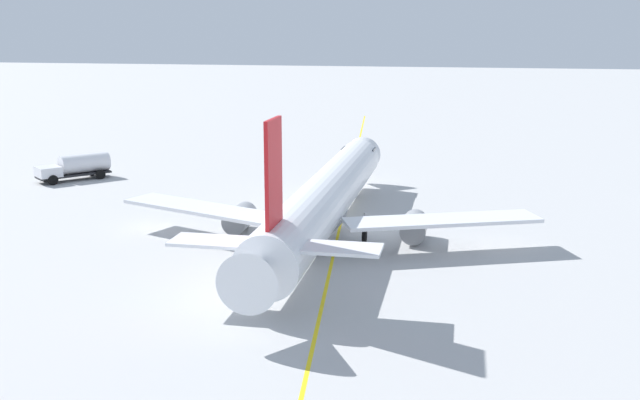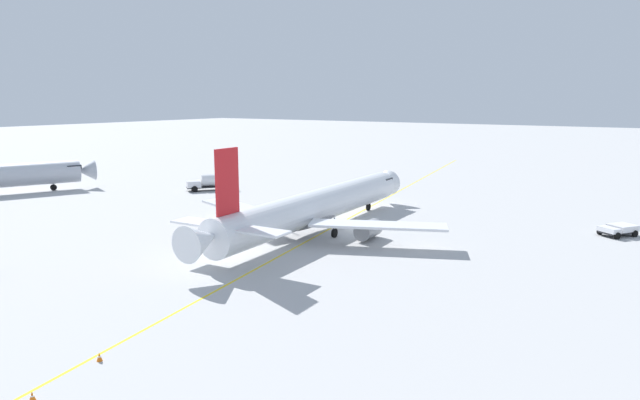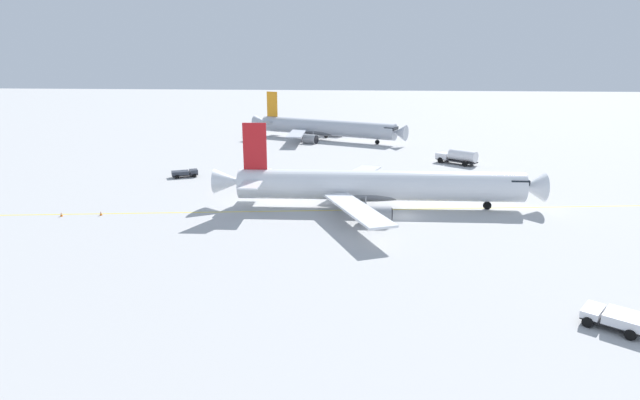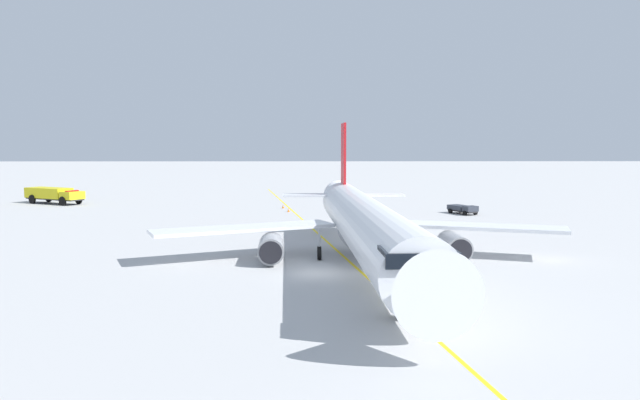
# 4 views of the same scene
# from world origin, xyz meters

# --- Properties ---
(ground_plane) EXTENTS (600.00, 600.00, 0.00)m
(ground_plane) POSITION_xyz_m (0.00, 0.00, 0.00)
(ground_plane) COLOR #B2B2B2
(airliner_main) EXTENTS (34.11, 44.80, 11.52)m
(airliner_main) POSITION_xyz_m (3.77, 3.75, 2.99)
(airliner_main) COLOR white
(airliner_main) RESTS_ON ground_plane
(baggage_truck_truck) EXTENTS (3.54, 4.70, 1.22)m
(baggage_truck_truck) POSITION_xyz_m (20.00, 36.57, 0.72)
(baggage_truck_truck) COLOR #232326
(baggage_truck_truck) RESTS_ON ground_plane
(fire_tender_truck) EXTENTS (10.64, 7.61, 2.50)m
(fire_tender_truck) POSITION_xyz_m (-41.12, 51.51, 1.54)
(fire_tender_truck) COLOR #232326
(fire_tender_truck) RESTS_ON ground_plane
(taxiway_centreline) EXTENTS (26.04, 165.91, 0.01)m
(taxiway_centreline) POSITION_xyz_m (3.48, -0.93, 0.00)
(taxiway_centreline) COLOR yellow
(taxiway_centreline) RESTS_ON ground_plane
(safety_cone_near) EXTENTS (0.36, 0.36, 0.55)m
(safety_cone_near) POSITION_xyz_m (-3.52, 39.40, 0.28)
(safety_cone_near) COLOR orange
(safety_cone_near) RESTS_ON ground_plane
(safety_cone_mid) EXTENTS (0.36, 0.36, 0.55)m
(safety_cone_mid) POSITION_xyz_m (-4.50, 44.25, 0.28)
(safety_cone_mid) COLOR orange
(safety_cone_mid) RESTS_ON ground_plane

